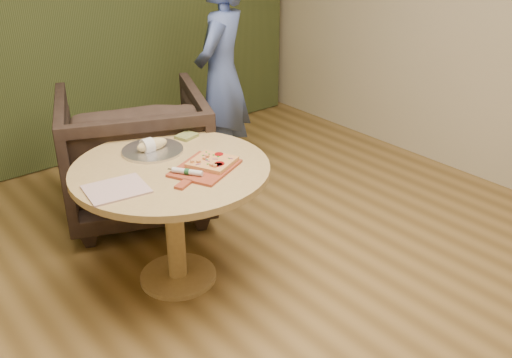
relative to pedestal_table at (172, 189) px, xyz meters
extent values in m
cube|color=olive|center=(0.18, -0.81, -0.62)|extent=(5.00, 6.00, 0.02)
cylinder|color=tan|center=(0.00, 0.00, -0.59)|extent=(0.46, 0.46, 0.03)
cylinder|color=tan|center=(0.00, 0.00, -0.25)|extent=(0.11, 0.11, 0.68)
cylinder|color=tan|center=(0.00, 0.00, 0.12)|extent=(1.10, 1.10, 0.04)
cube|color=#9C4027|center=(0.13, -0.15, 0.15)|extent=(0.44, 0.40, 0.01)
cube|color=#9C4027|center=(-0.07, -0.25, 0.15)|extent=(0.11, 0.09, 0.01)
cube|color=tan|center=(0.18, -0.15, 0.17)|extent=(0.29, 0.29, 0.02)
cylinder|color=maroon|center=(0.25, -0.11, 0.18)|extent=(0.05, 0.05, 0.00)
cylinder|color=maroon|center=(0.16, -0.21, 0.18)|extent=(0.05, 0.05, 0.00)
cylinder|color=maroon|center=(0.17, -0.22, 0.18)|extent=(0.04, 0.04, 0.00)
cylinder|color=maroon|center=(0.18, -0.21, 0.18)|extent=(0.05, 0.05, 0.00)
cube|color=#D68E50|center=(0.08, -0.10, 0.18)|extent=(0.02, 0.02, 0.01)
cube|color=#D68E50|center=(0.10, -0.13, 0.18)|extent=(0.02, 0.02, 0.01)
cube|color=#D68E50|center=(0.15, -0.11, 0.18)|extent=(0.02, 0.02, 0.01)
cube|color=#D68E50|center=(0.18, -0.10, 0.18)|extent=(0.03, 0.03, 0.01)
cube|color=#D68E50|center=(0.14, -0.23, 0.18)|extent=(0.03, 0.03, 0.01)
cube|color=#D68E50|center=(0.14, -0.21, 0.18)|extent=(0.02, 0.02, 0.01)
cube|color=#1F741C|center=(0.27, -0.19, 0.18)|extent=(0.01, 0.01, 0.00)
cube|color=#1F741C|center=(0.13, -0.17, 0.18)|extent=(0.01, 0.01, 0.00)
cube|color=#1F741C|center=(0.22, -0.10, 0.18)|extent=(0.01, 0.01, 0.00)
cube|color=#1F741C|center=(0.16, -0.13, 0.18)|extent=(0.01, 0.01, 0.00)
cube|color=#1F741C|center=(0.18, -0.06, 0.18)|extent=(0.01, 0.01, 0.00)
cube|color=#1F741C|center=(0.18, -0.09, 0.18)|extent=(0.01, 0.01, 0.00)
cube|color=#1F741C|center=(0.21, -0.07, 0.18)|extent=(0.01, 0.01, 0.00)
cube|color=#1F741C|center=(0.22, -0.04, 0.18)|extent=(0.01, 0.01, 0.00)
cube|color=#1F741C|center=(0.23, -0.13, 0.18)|extent=(0.01, 0.01, 0.00)
cube|color=#894C70|center=(0.09, -0.14, 0.18)|extent=(0.03, 0.01, 0.00)
cube|color=#894C70|center=(0.20, -0.15, 0.18)|extent=(0.03, 0.02, 0.00)
cube|color=#894C70|center=(0.19, -0.07, 0.18)|extent=(0.01, 0.03, 0.00)
cube|color=#894C70|center=(0.15, -0.14, 0.18)|extent=(0.01, 0.03, 0.00)
cube|color=#894C70|center=(0.17, -0.11, 0.18)|extent=(0.02, 0.03, 0.00)
cube|color=#894C70|center=(0.16, -0.23, 0.18)|extent=(0.01, 0.03, 0.00)
cube|color=#894C70|center=(0.27, -0.19, 0.18)|extent=(0.02, 0.03, 0.00)
cylinder|color=silver|center=(0.00, -0.17, 0.17)|extent=(0.12, 0.16, 0.03)
cylinder|color=#194C26|center=(0.00, -0.17, 0.17)|extent=(0.04, 0.04, 0.03)
cube|color=silver|center=(-0.05, -0.09, 0.17)|extent=(0.03, 0.04, 0.00)
cube|color=silver|center=(-0.36, -0.07, 0.15)|extent=(0.33, 0.29, 0.01)
cylinder|color=silver|center=(0.03, 0.24, 0.14)|extent=(0.35, 0.35, 0.01)
cylinder|color=silver|center=(0.03, 0.24, 0.15)|extent=(0.36, 0.36, 0.02)
ellipsoid|color=#CBB67C|center=(0.03, 0.24, 0.18)|extent=(0.19, 0.08, 0.07)
cylinder|color=silver|center=(0.00, 0.24, 0.18)|extent=(0.06, 0.09, 0.09)
cube|color=#5C672E|center=(0.30, 0.30, 0.15)|extent=(0.14, 0.13, 0.02)
imported|color=black|center=(0.24, 0.90, -0.11)|extent=(1.25, 1.22, 1.00)
imported|color=#455997|center=(1.09, 1.00, 0.22)|extent=(0.73, 0.66, 1.66)
camera|label=1|loc=(-1.44, -2.50, 1.47)|focal=40.00mm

